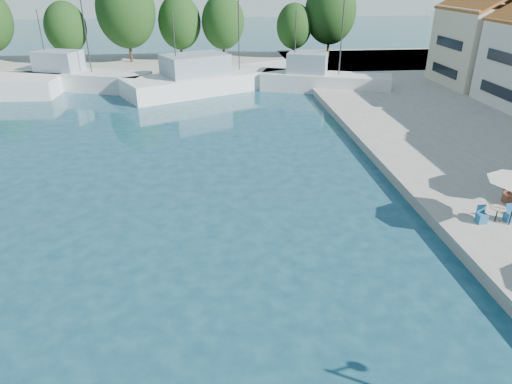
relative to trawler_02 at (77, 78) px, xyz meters
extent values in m
cube|color=gray|center=(10.28, 10.89, -0.77)|extent=(90.00, 16.00, 0.60)
cube|color=beige|center=(42.28, -5.11, 3.28)|extent=(8.60, 8.50, 7.50)
cube|color=silver|center=(0.36, -0.13, -0.37)|extent=(15.24, 8.49, 2.20)
cube|color=gray|center=(-1.73, 0.60, 1.73)|extent=(5.16, 4.25, 2.00)
cylinder|color=#2D2D2D|center=(1.76, -0.61, 4.73)|extent=(0.12, 0.12, 8.00)
cylinder|color=#2D2D2D|center=(-3.13, 1.09, 3.73)|extent=(0.10, 0.10, 6.00)
cube|color=white|center=(15.35, -1.72, -0.37)|extent=(20.76, 13.97, 2.20)
cube|color=gray|center=(12.60, -3.10, 1.73)|extent=(7.35, 6.43, 2.00)
cylinder|color=#2D2D2D|center=(17.19, -0.80, 4.73)|extent=(0.12, 0.12, 8.00)
cylinder|color=#2D2D2D|center=(10.76, -4.02, 3.73)|extent=(0.10, 0.10, 6.00)
cube|color=silver|center=(25.86, -3.96, -0.37)|extent=(13.51, 7.56, 2.20)
cube|color=gray|center=(24.00, -3.31, 1.73)|extent=(4.58, 3.78, 2.00)
cylinder|color=#2D2D2D|center=(27.09, -4.39, 4.73)|extent=(0.12, 0.12, 8.00)
cylinder|color=#2D2D2D|center=(22.76, -2.87, 3.73)|extent=(0.10, 0.10, 6.00)
cylinder|color=#3F2B19|center=(-3.67, 12.07, 1.20)|extent=(0.36, 0.36, 3.33)
ellipsoid|color=#123A14|center=(-3.67, 12.07, 3.86)|extent=(5.06, 5.06, 6.33)
cylinder|color=#3F2B19|center=(3.95, 12.20, 1.94)|extent=(0.36, 0.36, 4.83)
ellipsoid|color=#123A14|center=(3.95, 12.20, 5.80)|extent=(7.34, 7.34, 9.17)
cylinder|color=#3F2B19|center=(10.41, 13.48, 1.34)|extent=(0.36, 0.36, 3.62)
ellipsoid|color=#123A14|center=(10.41, 13.48, 4.24)|extent=(5.51, 5.51, 6.89)
cylinder|color=#3F2B19|center=(16.07, 13.09, 1.35)|extent=(0.36, 0.36, 3.65)
ellipsoid|color=#123A14|center=(16.07, 13.09, 4.27)|extent=(5.54, 5.54, 6.93)
cylinder|color=#3F2B19|center=(25.62, 13.64, 1.09)|extent=(0.36, 0.36, 3.12)
ellipsoid|color=#123A14|center=(25.62, 13.64, 3.58)|extent=(4.74, 4.74, 5.92)
cylinder|color=#3F2B19|center=(30.54, 13.87, 1.78)|extent=(0.36, 0.36, 4.50)
ellipsoid|color=#123A14|center=(30.54, 13.87, 5.38)|extent=(6.84, 6.84, 8.55)
cylinder|color=black|center=(26.93, -32.93, -0.10)|extent=(0.06, 0.06, 0.74)
cylinder|color=tan|center=(26.93, -32.93, 0.27)|extent=(0.70, 0.70, 0.04)
cube|color=#256897|center=(27.63, -32.93, -0.24)|extent=(0.42, 0.42, 0.46)
cube|color=#256897|center=(26.23, -32.93, -0.24)|extent=(0.42, 0.42, 0.46)
cube|color=brown|center=(28.68, -31.10, -0.24)|extent=(0.42, 0.42, 0.46)
camera|label=1|loc=(13.89, -50.30, 10.06)|focal=32.00mm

